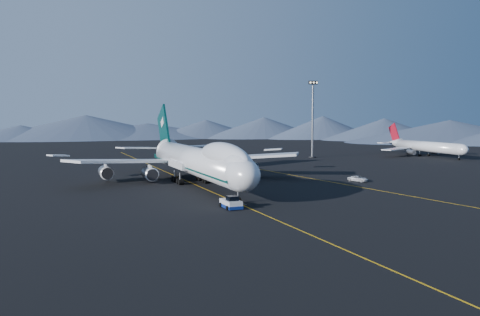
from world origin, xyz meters
name	(u,v)px	position (x,y,z in m)	size (l,w,h in m)	color
ground	(197,185)	(0.00, 0.00, 0.00)	(500.00, 500.00, 0.00)	black
taxiway_line_main	(197,185)	(0.00, 0.00, 0.01)	(0.25, 220.00, 0.01)	#E09F0D
taxiway_line_side	(292,175)	(30.00, 10.00, 0.01)	(0.25, 200.00, 0.01)	#E09F0D
boeing_747	(197,161)	(0.00, 0.03, 5.81)	(59.62, 72.43, 19.37)	silver
pushback_tug	(231,204)	(-3.00, -30.69, 0.72)	(3.11, 5.32, 2.30)	silver
second_jet	(425,147)	(105.85, 46.02, 3.79)	(38.99, 44.05, 12.54)	silver
service_van	(358,179)	(39.04, -7.96, 0.68)	(2.27, 4.92, 1.37)	silver
floodlight_mast	(313,119)	(62.54, 56.88, 14.49)	(3.53, 2.65, 28.59)	black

